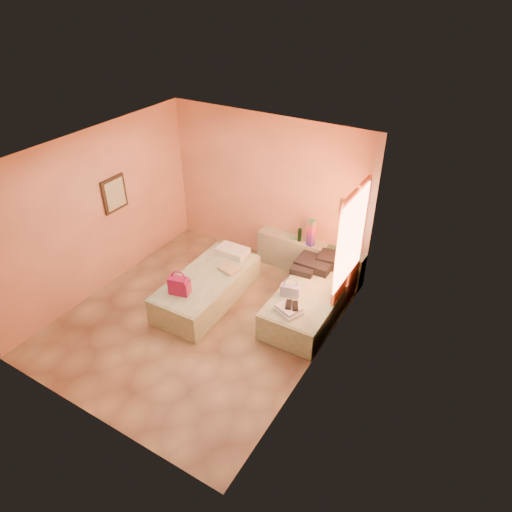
% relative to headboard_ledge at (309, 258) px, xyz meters
% --- Properties ---
extents(ground, '(4.50, 4.50, 0.00)m').
position_rel_headboard_ledge_xyz_m(ground, '(-0.98, -2.10, -0.33)').
color(ground, tan).
rests_on(ground, ground).
extents(room_walls, '(4.02, 4.51, 2.81)m').
position_rel_headboard_ledge_xyz_m(room_walls, '(-0.77, -1.53, 1.46)').
color(room_walls, '#E6A07B').
rests_on(room_walls, ground).
extents(headboard_ledge, '(2.05, 0.30, 0.65)m').
position_rel_headboard_ledge_xyz_m(headboard_ledge, '(0.00, 0.00, 0.00)').
color(headboard_ledge, '#97A385').
rests_on(headboard_ledge, ground).
extents(bed_left, '(0.94, 2.02, 0.50)m').
position_rel_headboard_ledge_xyz_m(bed_left, '(-1.14, -1.63, -0.08)').
color(bed_left, beige).
rests_on(bed_left, ground).
extents(bed_right, '(0.94, 2.02, 0.50)m').
position_rel_headboard_ledge_xyz_m(bed_right, '(0.52, -1.05, -0.08)').
color(bed_right, beige).
rests_on(bed_right, ground).
extents(water_bottle, '(0.08, 0.08, 0.26)m').
position_rel_headboard_ledge_xyz_m(water_bottle, '(-0.21, -0.03, 0.45)').
color(water_bottle, '#123316').
rests_on(water_bottle, headboard_ledge).
extents(rainbow_box, '(0.13, 0.13, 0.51)m').
position_rel_headboard_ledge_xyz_m(rainbow_box, '(0.03, -0.07, 0.58)').
color(rainbow_box, '#9F134D').
rests_on(rainbow_box, headboard_ledge).
extents(small_dish, '(0.13, 0.13, 0.03)m').
position_rel_headboard_ledge_xyz_m(small_dish, '(-0.34, -0.03, 0.34)').
color(small_dish, '#519467').
rests_on(small_dish, headboard_ledge).
extents(green_book, '(0.19, 0.14, 0.03)m').
position_rel_headboard_ledge_xyz_m(green_book, '(0.42, 0.03, 0.34)').
color(green_book, '#294D35').
rests_on(green_book, headboard_ledge).
extents(flower_vase, '(0.26, 0.26, 0.28)m').
position_rel_headboard_ledge_xyz_m(flower_vase, '(0.80, -0.07, 0.46)').
color(flower_vase, white).
rests_on(flower_vase, headboard_ledge).
extents(magenta_handbag, '(0.36, 0.26, 0.30)m').
position_rel_headboard_ledge_xyz_m(magenta_handbag, '(-1.23, -2.22, 0.33)').
color(magenta_handbag, '#9F134D').
rests_on(magenta_handbag, bed_left).
extents(khaki_garment, '(0.38, 0.33, 0.06)m').
position_rel_headboard_ledge_xyz_m(khaki_garment, '(-0.91, -1.29, 0.20)').
color(khaki_garment, tan).
rests_on(khaki_garment, bed_left).
extents(clothes_pile, '(0.66, 0.66, 0.20)m').
position_rel_headboard_ledge_xyz_m(clothes_pile, '(0.36, -0.47, 0.27)').
color(clothes_pile, black).
rests_on(clothes_pile, bed_right).
extents(blue_handbag, '(0.33, 0.19, 0.20)m').
position_rel_headboard_ledge_xyz_m(blue_handbag, '(0.31, -1.39, 0.27)').
color(blue_handbag, '#3E4F96').
rests_on(blue_handbag, bed_right).
extents(towel_stack, '(0.44, 0.41, 0.10)m').
position_rel_headboard_ledge_xyz_m(towel_stack, '(0.49, -1.76, 0.23)').
color(towel_stack, silver).
rests_on(towel_stack, bed_right).
extents(sandal_pair, '(0.24, 0.27, 0.02)m').
position_rel_headboard_ledge_xyz_m(sandal_pair, '(0.50, -1.72, 0.29)').
color(sandal_pair, black).
rests_on(sandal_pair, towel_stack).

